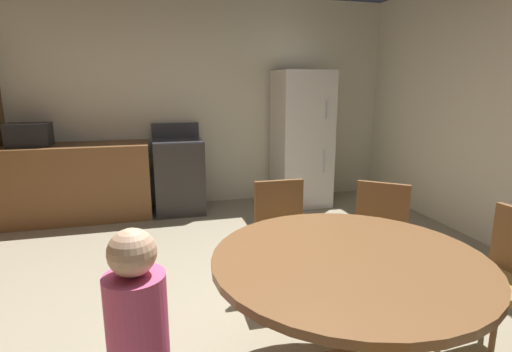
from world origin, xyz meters
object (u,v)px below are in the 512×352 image
(oven_range, at_px, (179,175))
(chair_northeast, at_px, (378,235))
(microwave, at_px, (29,135))
(chair_east, at_px, (504,274))
(dining_table, at_px, (348,284))
(chair_north, at_px, (283,232))
(refrigerator, at_px, (301,139))

(oven_range, xyz_separation_m, chair_northeast, (1.25, -2.55, 0.03))
(microwave, distance_m, chair_east, 4.65)
(dining_table, height_order, chair_north, chair_north)
(chair_east, bearing_deg, oven_range, -67.29)
(dining_table, height_order, chair_northeast, chair_northeast)
(oven_range, distance_m, chair_north, 2.38)
(refrigerator, bearing_deg, chair_northeast, -98.28)
(oven_range, relative_size, chair_north, 1.26)
(oven_range, bearing_deg, chair_east, -63.73)
(dining_table, relative_size, chair_east, 1.53)
(oven_range, bearing_deg, refrigerator, -1.90)
(chair_north, bearing_deg, oven_range, -164.28)
(chair_east, relative_size, chair_north, 1.00)
(microwave, height_order, chair_north, microwave)
(microwave, xyz_separation_m, chair_east, (3.25, -3.28, -0.53))
(microwave, height_order, dining_table, microwave)
(oven_range, distance_m, dining_table, 3.40)
(refrigerator, bearing_deg, microwave, 179.12)
(refrigerator, relative_size, chair_north, 2.02)
(chair_east, distance_m, chair_northeast, 0.82)
(dining_table, bearing_deg, chair_north, 88.89)
(dining_table, distance_m, chair_northeast, 1.05)
(oven_range, distance_m, microwave, 1.73)
(oven_range, height_order, chair_east, oven_range)
(refrigerator, bearing_deg, chair_east, -89.92)
(refrigerator, bearing_deg, oven_range, 178.10)
(chair_east, bearing_deg, refrigerator, -93.48)
(oven_range, bearing_deg, chair_northeast, -63.85)
(chair_east, height_order, chair_north, same)
(oven_range, height_order, dining_table, oven_range)
(microwave, distance_m, chair_north, 3.25)
(refrigerator, relative_size, chair_northeast, 2.02)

